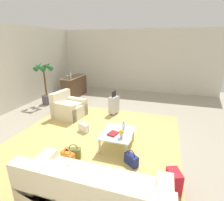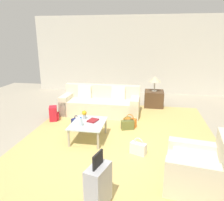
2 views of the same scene
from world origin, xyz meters
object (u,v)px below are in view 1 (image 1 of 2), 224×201
coffee_table (118,134)px  wine_glass_left_of_centre (80,72)px  couch (92,196)px  wine_glass_leftmost (68,76)px  handbag_navy (131,160)px  backpack_red (173,181)px  flower_vase (121,133)px  wine_bottle_clear (71,76)px  handbag_olive (74,153)px  armchair (68,108)px  coffee_table_book (113,134)px  bar_console (75,86)px  water_bottle (124,126)px  handbag_white (84,128)px  suitcase_silver (114,105)px  potted_palm (45,82)px  handbag_orange (68,157)px

coffee_table → wine_glass_left_of_centre: wine_glass_left_of_centre is taller
couch → wine_glass_leftmost: wine_glass_leftmost is taller
coffee_table → handbag_navy: size_ratio=2.54×
couch → wine_glass_leftmost: 5.80m
handbag_navy → backpack_red: bearing=-118.5°
flower_vase → wine_glass_left_of_centre: size_ratio=1.33×
coffee_table → wine_glass_leftmost: size_ratio=5.88×
wine_bottle_clear → handbag_olive: bearing=-149.9°
wine_bottle_clear → handbag_navy: wine_bottle_clear is taller
armchair → coffee_table_book: size_ratio=4.24×
couch → bar_console: bearing=31.2°
coffee_table → handbag_navy: bearing=-140.2°
water_bottle → handbag_white: 1.34m
armchair → suitcase_silver: 1.62m
armchair → suitcase_silver: size_ratio=1.25×
coffee_table → potted_palm: potted_palm is taller
suitcase_silver → handbag_navy: size_ratio=2.37×
backpack_red → potted_palm: size_ratio=0.23×
water_bottle → coffee_table: bearing=153.4°
wine_glass_leftmost → couch: bearing=-146.0°
handbag_navy → handbag_white: same height
coffee_table_book → handbag_white: size_ratio=0.70×
coffee_table → suitcase_silver: suitcase_silver is taller
backpack_red → handbag_olive: bearing=82.3°
handbag_orange → backpack_red: (-0.13, -2.16, 0.06)m
bar_console → handbag_white: 3.63m
handbag_orange → wine_glass_left_of_centre: bearing=24.0°
wine_glass_leftmost → flower_vase: bearing=-134.4°
backpack_red → coffee_table_book: bearing=57.2°
coffee_table_book → potted_palm: (2.32, 3.62, 0.51)m
potted_palm → flower_vase: bearing=-122.2°
couch → water_bottle: couch is taller
armchair → wine_glass_leftmost: 2.06m
flower_vase → wine_bottle_clear: 4.56m
coffee_table_book → water_bottle: bearing=-13.6°
coffee_table → wine_bottle_clear: 4.33m
coffee_table_book → handbag_navy: coffee_table_book is taller
bar_console → backpack_red: bearing=-135.7°
coffee_table → water_bottle: (0.20, -0.10, 0.15)m
potted_palm → couch: bearing=-136.4°
wine_glass_left_of_centre → suitcase_silver: wine_glass_left_of_centre is taller
water_bottle → suitcase_silver: bearing=24.0°
couch → handbag_olive: (1.07, 0.92, -0.17)m
armchair → handbag_orange: size_ratio=2.96×
handbag_olive → handbag_navy: size_ratio=1.00×
couch → wine_glass_left_of_centre: 6.66m
handbag_orange → handbag_white: 1.37m
wine_bottle_clear → backpack_red: bearing=-133.3°
wine_glass_leftmost → backpack_red: size_ratio=0.39×
suitcase_silver → backpack_red: bearing=-146.5°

